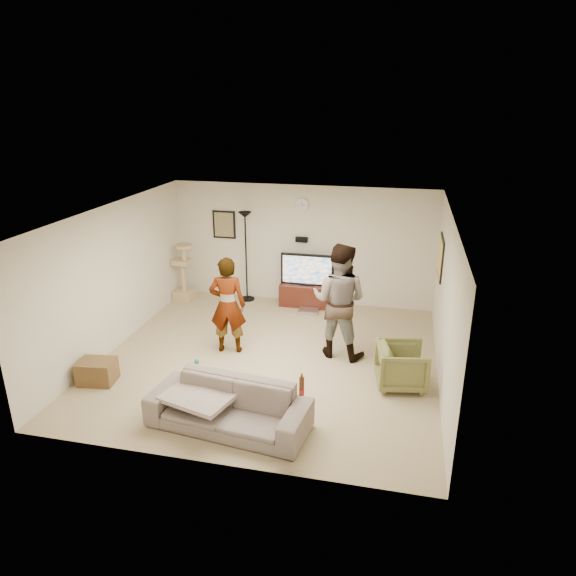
% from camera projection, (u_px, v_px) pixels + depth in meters
% --- Properties ---
extents(floor, '(5.50, 5.50, 0.02)m').
position_uv_depth(floor, '(269.00, 359.00, 8.80)').
color(floor, tan).
rests_on(floor, ground).
extents(ceiling, '(5.50, 5.50, 0.02)m').
position_uv_depth(ceiling, '(267.00, 212.00, 7.93)').
color(ceiling, white).
rests_on(ceiling, wall_back).
extents(wall_back, '(5.50, 0.04, 2.50)m').
position_uv_depth(wall_back, '(302.00, 245.00, 10.88)').
color(wall_back, beige).
rests_on(wall_back, floor).
extents(wall_front, '(5.50, 0.04, 2.50)m').
position_uv_depth(wall_front, '(206.00, 372.00, 5.85)').
color(wall_front, beige).
rests_on(wall_front, floor).
extents(wall_left, '(0.04, 5.50, 2.50)m').
position_uv_depth(wall_left, '(114.00, 277.00, 8.94)').
color(wall_left, beige).
rests_on(wall_left, floor).
extents(wall_right, '(0.04, 5.50, 2.50)m').
position_uv_depth(wall_right, '(446.00, 303.00, 7.80)').
color(wall_right, beige).
rests_on(wall_right, floor).
extents(wall_clock, '(0.26, 0.04, 0.26)m').
position_uv_depth(wall_clock, '(302.00, 205.00, 10.56)').
color(wall_clock, white).
rests_on(wall_clock, wall_back).
extents(wall_speaker, '(0.25, 0.10, 0.10)m').
position_uv_depth(wall_speaker, '(302.00, 240.00, 10.78)').
color(wall_speaker, black).
rests_on(wall_speaker, wall_back).
extents(picture_back, '(0.42, 0.03, 0.52)m').
position_uv_depth(picture_back, '(224.00, 225.00, 11.10)').
color(picture_back, olive).
rests_on(picture_back, wall_back).
extents(picture_right, '(0.03, 0.78, 0.62)m').
position_uv_depth(picture_right, '(441.00, 257.00, 9.18)').
color(picture_right, '#EEBB45').
rests_on(picture_right, wall_right).
extents(tv_stand, '(1.12, 0.45, 0.47)m').
position_uv_depth(tv_stand, '(307.00, 295.00, 10.98)').
color(tv_stand, '#3E170E').
rests_on(tv_stand, floor).
extents(console_box, '(0.40, 0.30, 0.07)m').
position_uv_depth(console_box, '(308.00, 311.00, 10.66)').
color(console_box, '#B7B7BD').
rests_on(console_box, floor).
extents(tv, '(1.11, 0.08, 0.66)m').
position_uv_depth(tv, '(307.00, 269.00, 10.78)').
color(tv, black).
rests_on(tv, tv_stand).
extents(tv_screen, '(1.02, 0.01, 0.58)m').
position_uv_depth(tv_screen, '(307.00, 270.00, 10.74)').
color(tv_screen, '#F2B454').
rests_on(tv_screen, tv).
extents(floor_lamp, '(0.32, 0.32, 1.93)m').
position_uv_depth(floor_lamp, '(246.00, 257.00, 11.04)').
color(floor_lamp, black).
rests_on(floor_lamp, floor).
extents(cat_tree, '(0.41, 0.41, 1.25)m').
position_uv_depth(cat_tree, '(183.00, 272.00, 11.20)').
color(cat_tree, tan).
rests_on(cat_tree, floor).
extents(person_left, '(0.68, 0.50, 1.70)m').
position_uv_depth(person_left, '(228.00, 305.00, 8.79)').
color(person_left, '#AAAAAA').
rests_on(person_left, floor).
extents(person_right, '(1.08, 0.92, 1.96)m').
position_uv_depth(person_right, '(339.00, 301.00, 8.62)').
color(person_right, '#255B8E').
rests_on(person_right, floor).
extents(sofa, '(2.23, 1.10, 0.63)m').
position_uv_depth(sofa, '(228.00, 407.00, 6.87)').
color(sofa, '#71645D').
rests_on(sofa, floor).
extents(throw_blanket, '(1.06, 0.92, 0.06)m').
position_uv_depth(throw_blanket, '(199.00, 396.00, 6.92)').
color(throw_blanket, '#B9A598').
rests_on(throw_blanket, sofa).
extents(beer_bottle, '(0.06, 0.06, 0.25)m').
position_uv_depth(beer_bottle, '(302.00, 386.00, 6.51)').
color(beer_bottle, '#451F0F').
rests_on(beer_bottle, sofa).
extents(armchair, '(0.85, 0.84, 0.67)m').
position_uv_depth(armchair, '(402.00, 366.00, 7.86)').
color(armchair, brown).
rests_on(armchair, floor).
extents(side_table, '(0.59, 0.48, 0.36)m').
position_uv_depth(side_table, '(97.00, 371.00, 8.01)').
color(side_table, brown).
rests_on(side_table, floor).
extents(toy_ball, '(0.08, 0.08, 0.08)m').
position_uv_depth(toy_ball, '(197.00, 361.00, 8.61)').
color(toy_ball, '#0B8176').
rests_on(toy_ball, floor).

